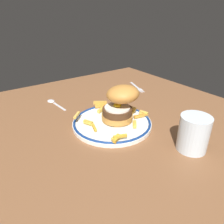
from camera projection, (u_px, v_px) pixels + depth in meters
ground_plane at (114, 136)px, 64.68cm from camera, size 112.38×104.78×4.00cm
dinner_plate at (112, 123)px, 66.69cm from camera, size 25.13×25.13×1.60cm
burger at (120, 102)px, 64.93cm from camera, size 13.95×13.76×11.48cm
fries_pile at (114, 116)px, 67.35cm from camera, size 24.01×22.97×2.21cm
water_glass at (193, 135)px, 53.89cm from camera, size 7.83×7.83×9.62cm
fork at (137, 87)px, 98.51cm from camera, size 14.09×5.89×0.36cm
spoon at (53, 101)px, 82.90cm from camera, size 13.40×2.99×0.90cm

